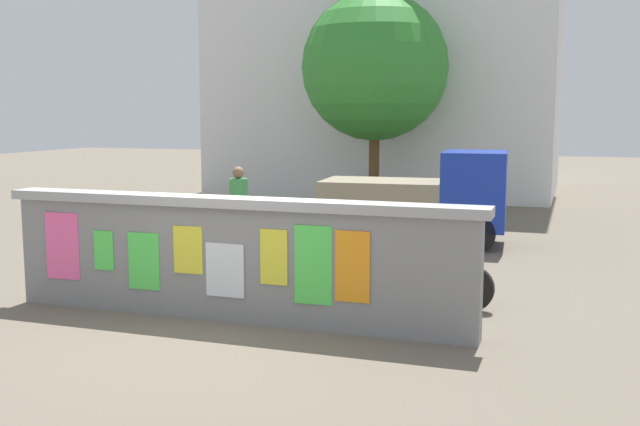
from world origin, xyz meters
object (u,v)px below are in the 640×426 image
object	(u,v)px
bicycle_far	(247,258)
person_walking	(239,201)
motorcycle	(421,272)
tree_roadside	(375,67)
bicycle_near	(167,244)
auto_rickshaw_truck	(423,199)

from	to	relation	value
bicycle_far	person_walking	size ratio (longest dim) A/B	1.04
motorcycle	bicycle_far	bearing A→B (deg)	168.28
tree_roadside	motorcycle	bearing A→B (deg)	-71.69
bicycle_near	person_walking	size ratio (longest dim) A/B	1.05
bicycle_far	tree_roadside	xyz separation A→B (m)	(-0.49, 9.46, 3.44)
motorcycle	auto_rickshaw_truck	bearing A→B (deg)	100.80
auto_rickshaw_truck	tree_roadside	world-z (taller)	tree_roadside
person_walking	tree_roadside	size ratio (longest dim) A/B	0.28
auto_rickshaw_truck	motorcycle	xyz separation A→B (m)	(0.91, -4.76, -0.44)
bicycle_near	bicycle_far	world-z (taller)	same
motorcycle	bicycle_near	bearing A→B (deg)	164.88
motorcycle	bicycle_near	size ratio (longest dim) A/B	1.12
auto_rickshaw_truck	tree_roadside	bearing A→B (deg)	114.57
auto_rickshaw_truck	bicycle_far	distance (m)	4.63
bicycle_near	person_walking	xyz separation A→B (m)	(0.74, 1.32, 0.62)
bicycle_far	tree_roadside	distance (m)	10.08
bicycle_near	bicycle_far	bearing A→B (deg)	-20.23
motorcycle	bicycle_near	distance (m)	4.81
bicycle_far	tree_roadside	size ratio (longest dim) A/B	0.29
bicycle_near	bicycle_far	size ratio (longest dim) A/B	1.01
bicycle_near	bicycle_far	distance (m)	1.93
person_walking	tree_roadside	world-z (taller)	tree_roadside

